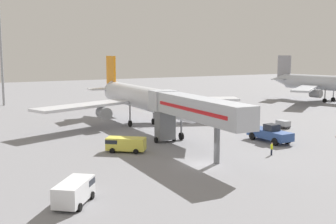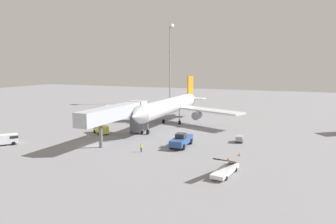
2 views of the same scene
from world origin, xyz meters
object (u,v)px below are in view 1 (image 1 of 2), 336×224
object	(u,v)px
jet_bridge	(191,110)
airplane_at_gate	(143,98)
service_van_near_right	(125,144)
ground_crew_worker_foreground	(272,149)
baggage_cart_mid_right	(283,124)
airplane_background	(331,83)
pushback_tug	(270,134)
service_van_outer_right	(75,191)

from	to	relation	value
jet_bridge	airplane_at_gate	bearing A→B (deg)	81.91
airplane_at_gate	service_van_near_right	world-z (taller)	airplane_at_gate
ground_crew_worker_foreground	service_van_near_right	bearing A→B (deg)	146.42
ground_crew_worker_foreground	baggage_cart_mid_right	bearing A→B (deg)	43.29
jet_bridge	airplane_background	bearing A→B (deg)	27.11
pushback_tug	ground_crew_worker_foreground	world-z (taller)	pushback_tug
airplane_background	service_van_near_right	bearing A→B (deg)	-158.58
airplane_at_gate	service_van_near_right	size ratio (longest dim) A/B	7.74
service_van_near_right	airplane_background	bearing A→B (deg)	21.42
ground_crew_worker_foreground	pushback_tug	bearing A→B (deg)	50.39
baggage_cart_mid_right	ground_crew_worker_foreground	distance (m)	20.56
baggage_cart_mid_right	airplane_background	distance (m)	43.97
pushback_tug	ground_crew_worker_foreground	xyz separation A→B (m)	(-5.31, -6.42, -0.36)
service_van_near_right	ground_crew_worker_foreground	size ratio (longest dim) A/B	3.27
pushback_tug	service_van_outer_right	size ratio (longest dim) A/B	1.44
ground_crew_worker_foreground	jet_bridge	bearing A→B (deg)	143.95
airplane_at_gate	pushback_tug	bearing A→B (deg)	-62.94
baggage_cart_mid_right	airplane_background	bearing A→B (deg)	31.60
airplane_background	pushback_tug	bearing A→B (deg)	-146.88
pushback_tug	service_van_near_right	world-z (taller)	pushback_tug
jet_bridge	ground_crew_worker_foreground	bearing A→B (deg)	-36.05
jet_bridge	pushback_tug	size ratio (longest dim) A/B	2.92
jet_bridge	airplane_background	xyz separation A→B (m)	(60.56, 31.00, -0.81)
pushback_tug	ground_crew_worker_foreground	size ratio (longest dim) A/B	4.60
pushback_tug	airplane_background	world-z (taller)	airplane_background
baggage_cart_mid_right	ground_crew_worker_foreground	world-z (taller)	ground_crew_worker_foreground
airplane_background	ground_crew_worker_foreground	bearing A→B (deg)	-144.67
jet_bridge	baggage_cart_mid_right	world-z (taller)	jet_bridge
airplane_at_gate	service_van_outer_right	xyz separation A→B (m)	(-21.58, -32.76, -3.72)
airplane_at_gate	service_van_near_right	bearing A→B (deg)	-121.67
airplane_at_gate	pushback_tug	size ratio (longest dim) A/B	5.50
service_van_near_right	ground_crew_worker_foreground	bearing A→B (deg)	-33.58
service_van_outer_right	ground_crew_worker_foreground	world-z (taller)	service_van_outer_right
jet_bridge	service_van_near_right	bearing A→B (deg)	149.39
airplane_at_gate	ground_crew_worker_foreground	xyz separation A→B (m)	(5.30, -27.20, -4.03)
airplane_at_gate	airplane_background	world-z (taller)	airplane_at_gate
pushback_tug	service_van_outer_right	world-z (taller)	pushback_tug
service_van_near_right	airplane_at_gate	bearing A→B (deg)	58.33
airplane_at_gate	jet_bridge	xyz separation A→B (m)	(-3.00, -21.15, 0.75)
jet_bridge	baggage_cart_mid_right	bearing A→B (deg)	19.09
service_van_near_right	baggage_cart_mid_right	bearing A→B (deg)	6.89
airplane_at_gate	baggage_cart_mid_right	world-z (taller)	airplane_at_gate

